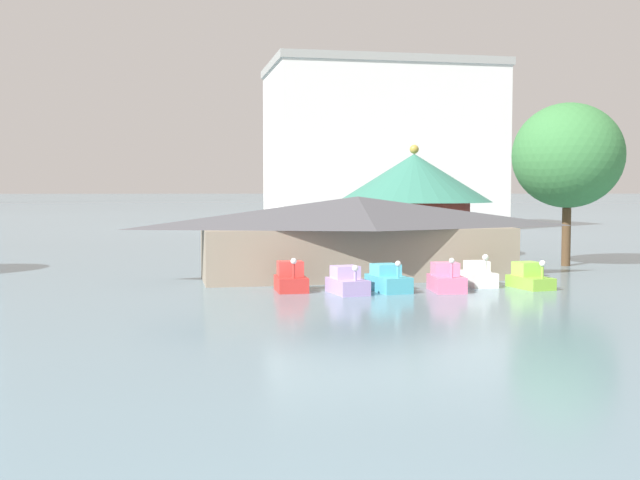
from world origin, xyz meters
name	(u,v)px	position (x,y,z in m)	size (l,w,h in m)	color
pedal_boat_red	(291,279)	(3.70, 29.88, 0.59)	(1.51, 2.28, 1.76)	red
pedal_boat_lavender	(347,283)	(6.28, 28.44, 0.54)	(1.80, 2.69, 1.50)	#B299D8
pedal_boat_cyan	(388,280)	(8.50, 28.89, 0.55)	(1.85, 2.98, 1.64)	#4CB7CC
pedal_boat_pink	(446,280)	(11.41, 28.36, 0.57)	(1.75, 2.62, 1.78)	pink
pedal_boat_white	(478,276)	(13.85, 30.07, 0.54)	(1.44, 2.49, 1.78)	white
pedal_boat_lime	(530,278)	(16.09, 28.64, 0.53)	(1.72, 2.75, 1.55)	#8CCC3F
boathouse	(358,236)	(8.34, 34.58, 2.49)	(18.99, 5.93, 4.73)	gray
green_roof_pavilion	(414,196)	(16.54, 49.48, 4.60)	(12.04, 12.04, 8.59)	#993328
shoreline_tree_right	(568,156)	(23.94, 39.32, 7.38)	(7.32, 7.32, 10.89)	brown
background_building_block	(380,146)	(26.10, 93.72, 10.91)	(29.83, 19.18, 21.79)	silver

